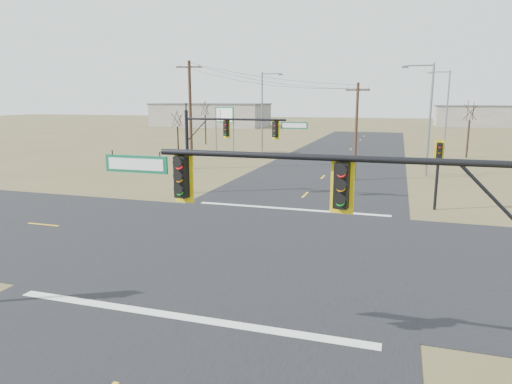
% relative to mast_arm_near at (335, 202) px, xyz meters
% --- Properties ---
extents(ground, '(320.00, 320.00, 0.00)m').
position_rel_mast_arm_near_xyz_m(ground, '(-4.80, 9.07, -4.36)').
color(ground, brown).
rests_on(ground, ground).
extents(road_ew, '(160.00, 14.00, 0.02)m').
position_rel_mast_arm_near_xyz_m(road_ew, '(-4.80, 9.07, -4.35)').
color(road_ew, black).
rests_on(road_ew, ground).
extents(road_ns, '(14.00, 160.00, 0.02)m').
position_rel_mast_arm_near_xyz_m(road_ns, '(-4.80, 9.07, -4.35)').
color(road_ns, black).
rests_on(road_ns, ground).
extents(stop_bar_near, '(12.00, 0.40, 0.01)m').
position_rel_mast_arm_near_xyz_m(stop_bar_near, '(-4.80, 1.57, -4.33)').
color(stop_bar_near, silver).
rests_on(stop_bar_near, road_ns).
extents(stop_bar_far, '(12.00, 0.40, 0.01)m').
position_rel_mast_arm_near_xyz_m(stop_bar_far, '(-4.80, 16.57, -4.33)').
color(stop_bar_far, silver).
rests_on(stop_bar_far, road_ns).
extents(mast_arm_near, '(10.32, 0.47, 5.97)m').
position_rel_mast_arm_near_xyz_m(mast_arm_near, '(0.00, 0.00, 0.00)').
color(mast_arm_near, black).
rests_on(mast_arm_near, ground).
extents(mast_arm_far, '(8.82, 0.56, 5.95)m').
position_rel_mast_arm_near_xyz_m(mast_arm_far, '(-9.75, 19.33, -0.04)').
color(mast_arm_far, black).
rests_on(mast_arm_far, ground).
extents(pedestal_signal_ne, '(0.56, 0.49, 4.33)m').
position_rel_mast_arm_near_xyz_m(pedestal_signal_ne, '(3.70, 19.01, -1.19)').
color(pedestal_signal_ne, black).
rests_on(pedestal_signal_ne, ground).
extents(utility_pole_near, '(1.94, 0.56, 8.05)m').
position_rel_mast_arm_near_xyz_m(utility_pole_near, '(-2.06, 28.42, -0.13)').
color(utility_pole_near, '#43291D').
rests_on(utility_pole_near, ground).
extents(utility_pole_far, '(2.47, 0.73, 10.30)m').
position_rel_mast_arm_near_xyz_m(utility_pole_far, '(-17.98, 30.38, 0.96)').
color(utility_pole_far, '#43291D').
rests_on(utility_pole_far, ground).
extents(highway_sign, '(2.85, 1.38, 5.82)m').
position_rel_mast_arm_near_xyz_m(highway_sign, '(-19.43, 43.18, -0.23)').
color(highway_sign, slate).
rests_on(highway_sign, ground).
extents(streetlight_a, '(2.73, 0.36, 9.77)m').
position_rel_mast_arm_near_xyz_m(streetlight_a, '(3.65, 32.70, 1.12)').
color(streetlight_a, slate).
rests_on(streetlight_a, ground).
extents(streetlight_b, '(2.94, 0.44, 10.50)m').
position_rel_mast_arm_near_xyz_m(streetlight_b, '(7.12, 56.68, 1.53)').
color(streetlight_b, slate).
rests_on(streetlight_b, ground).
extents(streetlight_c, '(2.84, 0.46, 10.13)m').
position_rel_mast_arm_near_xyz_m(streetlight_c, '(-15.63, 47.51, 1.33)').
color(streetlight_c, slate).
rests_on(streetlight_c, ground).
extents(bare_tree_a, '(2.60, 2.60, 5.86)m').
position_rel_mast_arm_near_xyz_m(bare_tree_a, '(-22.29, 36.04, 0.28)').
color(bare_tree_a, black).
rests_on(bare_tree_a, ground).
extents(bare_tree_b, '(3.09, 3.09, 6.87)m').
position_rel_mast_arm_near_xyz_m(bare_tree_b, '(-26.70, 53.92, 1.13)').
color(bare_tree_b, black).
rests_on(bare_tree_b, ground).
extents(bare_tree_c, '(3.35, 3.35, 6.99)m').
position_rel_mast_arm_near_xyz_m(bare_tree_c, '(9.06, 47.81, 1.12)').
color(bare_tree_c, black).
rests_on(bare_tree_c, ground).
extents(warehouse_left, '(28.00, 14.00, 5.50)m').
position_rel_mast_arm_near_xyz_m(warehouse_left, '(-44.80, 99.07, -1.61)').
color(warehouse_left, '#9F998D').
rests_on(warehouse_left, ground).
extents(warehouse_mid, '(20.00, 12.00, 5.00)m').
position_rel_mast_arm_near_xyz_m(warehouse_mid, '(20.20, 119.07, -1.86)').
color(warehouse_mid, '#9F998D').
rests_on(warehouse_mid, ground).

